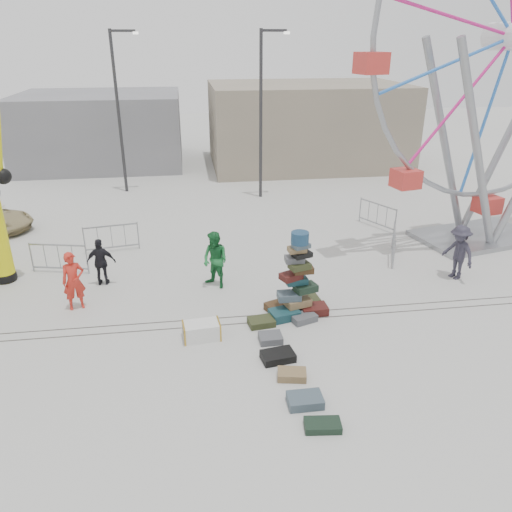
{
  "coord_description": "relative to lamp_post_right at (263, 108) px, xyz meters",
  "views": [
    {
      "loc": [
        -0.75,
        -11.77,
        7.6
      ],
      "look_at": [
        1.31,
        2.78,
        1.15
      ],
      "focal_mm": 35.0,
      "sensor_mm": 36.0,
      "label": 1
    }
  ],
  "objects": [
    {
      "name": "ferris_wheel",
      "position": [
        7.78,
        -7.13,
        2.17
      ],
      "size": [
        11.4,
        3.84,
        13.51
      ],
      "rotation": [
        0.0,
        0.0,
        0.22
      ],
      "color": "gray",
      "rests_on": "ground"
    },
    {
      "name": "lamp_post_right",
      "position": [
        0.0,
        0.0,
        0.0
      ],
      "size": [
        1.41,
        0.25,
        8.0
      ],
      "color": "#2D2D30",
      "rests_on": "ground"
    },
    {
      "name": "pedestrian_grey",
      "position": [
        5.11,
        -10.42,
        -3.53
      ],
      "size": [
        1.07,
        1.39,
        1.9
      ],
      "primitive_type": "imported",
      "rotation": [
        0.0,
        0.0,
        -1.24
      ],
      "color": "#282633",
      "rests_on": "ground"
    },
    {
      "name": "pedestrian_red",
      "position": [
        -7.38,
        -10.77,
        -3.57
      ],
      "size": [
        0.77,
        0.63,
        1.83
      ],
      "primitive_type": "imported",
      "rotation": [
        0.0,
        0.0,
        0.33
      ],
      "color": "red",
      "rests_on": "ground"
    },
    {
      "name": "pedestrian_green",
      "position": [
        -3.08,
        -9.92,
        -3.53
      ],
      "size": [
        1.16,
        1.17,
        1.91
      ],
      "primitive_type": "imported",
      "rotation": [
        0.0,
        0.0,
        -0.8
      ],
      "color": "#19672F",
      "rests_on": "ground"
    },
    {
      "name": "barricade_wheel_front",
      "position": [
        3.64,
        -8.52,
        -3.93
      ],
      "size": [
        0.83,
        1.9,
        1.1
      ],
      "primitive_type": null,
      "rotation": [
        0.0,
        0.0,
        1.19
      ],
      "color": "gray",
      "rests_on": "ground"
    },
    {
      "name": "suitcase_tower",
      "position": [
        -0.81,
        -11.99,
        -3.75
      ],
      "size": [
        1.88,
        1.65,
        2.6
      ],
      "rotation": [
        0.0,
        0.0,
        0.18
      ],
      "color": "#184048",
      "rests_on": "ground"
    },
    {
      "name": "lamp_post_left",
      "position": [
        -7.0,
        2.0,
        0.0
      ],
      "size": [
        1.41,
        0.25,
        8.0
      ],
      "color": "#2D2D30",
      "rests_on": "ground"
    },
    {
      "name": "row_case_4",
      "position": [
        -1.49,
        -16.05,
        -4.37
      ],
      "size": [
        0.79,
        0.55,
        0.22
      ],
      "primitive_type": "cube",
      "rotation": [
        0.0,
        0.0,
        0.0
      ],
      "color": "#435460",
      "rests_on": "ground"
    },
    {
      "name": "building_left",
      "position": [
        -9.09,
        9.0,
        -2.28
      ],
      "size": [
        10.0,
        8.0,
        4.4
      ],
      "primitive_type": "cube",
      "color": "gray",
      "rests_on": "ground"
    },
    {
      "name": "barricade_dummy_b",
      "position": [
        -8.41,
        -8.1,
        -3.93
      ],
      "size": [
        1.97,
        0.54,
        1.1
      ],
      "primitive_type": null,
      "rotation": [
        0.0,
        0.0,
        -0.22
      ],
      "color": "gray",
      "rests_on": "ground"
    },
    {
      "name": "row_case_0",
      "position": [
        -1.95,
        -12.55,
        -4.38
      ],
      "size": [
        0.8,
        0.62,
        0.2
      ],
      "primitive_type": "cube",
      "rotation": [
        0.0,
        0.0,
        0.13
      ],
      "color": "#33391C",
      "rests_on": "ground"
    },
    {
      "name": "track_line_far",
      "position": [
        -3.09,
        -12.0,
        -4.48
      ],
      "size": [
        40.0,
        0.04,
        0.01
      ],
      "primitive_type": "cube",
      "color": "#47443F",
      "rests_on": "ground"
    },
    {
      "name": "building_right",
      "position": [
        3.91,
        7.0,
        -1.98
      ],
      "size": [
        12.0,
        8.0,
        5.0
      ],
      "primitive_type": "cube",
      "color": "gray",
      "rests_on": "ground"
    },
    {
      "name": "pedestrian_black",
      "position": [
        -6.8,
        -9.22,
        -3.67
      ],
      "size": [
        0.97,
        0.44,
        1.61
      ],
      "primitive_type": "imported",
      "rotation": [
        0.0,
        0.0,
        3.09
      ],
      "color": "black",
      "rests_on": "ground"
    },
    {
      "name": "steamer_trunk",
      "position": [
        -3.68,
        -13.0,
        -4.25
      ],
      "size": [
        1.06,
        0.68,
        0.47
      ],
      "primitive_type": "cube",
      "rotation": [
        0.0,
        0.0,
        0.09
      ],
      "color": "silver",
      "rests_on": "ground"
    },
    {
      "name": "ground",
      "position": [
        -3.09,
        -13.0,
        -4.48
      ],
      "size": [
        90.0,
        90.0,
        0.0
      ],
      "primitive_type": "plane",
      "color": "#9E9E99",
      "rests_on": "ground"
    },
    {
      "name": "row_case_1",
      "position": [
        -1.83,
        -13.42,
        -4.38
      ],
      "size": [
        0.63,
        0.54,
        0.2
      ],
      "primitive_type": "cube",
      "rotation": [
        0.0,
        0.0,
        0.02
      ],
      "color": "#54565B",
      "rests_on": "ground"
    },
    {
      "name": "row_case_2",
      "position": [
        -1.79,
        -14.29,
        -4.38
      ],
      "size": [
        0.92,
        0.68,
        0.21
      ],
      "primitive_type": "cube",
      "rotation": [
        0.0,
        0.0,
        0.16
      ],
      "color": "black",
      "rests_on": "ground"
    },
    {
      "name": "row_case_3",
      "position": [
        -1.59,
        -15.08,
        -4.38
      ],
      "size": [
        0.77,
        0.58,
        0.2
      ],
      "primitive_type": "cube",
      "rotation": [
        0.0,
        0.0,
        -0.19
      ],
      "color": "olive",
      "rests_on": "ground"
    },
    {
      "name": "barricade_wheel_back",
      "position": [
        4.22,
        -5.27,
        -3.93
      ],
      "size": [
        1.01,
        1.82,
        1.1
      ],
      "primitive_type": null,
      "rotation": [
        0.0,
        0.0,
        -1.09
      ],
      "color": "gray",
      "rests_on": "ground"
    },
    {
      "name": "row_case_5",
      "position": [
        -1.3,
        -16.84,
        -4.4
      ],
      "size": [
        0.82,
        0.52,
        0.17
      ],
      "primitive_type": "cube",
      "rotation": [
        0.0,
        0.0,
        -0.11
      ],
      "color": "black",
      "rests_on": "ground"
    },
    {
      "name": "barricade_dummy_c",
      "position": [
        -6.83,
        -6.41,
        -3.93
      ],
      "size": [
        1.99,
        0.41,
        1.1
      ],
      "primitive_type": null,
      "rotation": [
        0.0,
        0.0,
        0.16
      ],
      "color": "gray",
      "rests_on": "ground"
    },
    {
      "name": "track_line_near",
      "position": [
        -3.09,
        -12.4,
        -4.48
      ],
      "size": [
        40.0,
        0.04,
        0.01
      ],
      "primitive_type": "cube",
      "color": "#47443F",
      "rests_on": "ground"
    }
  ]
}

